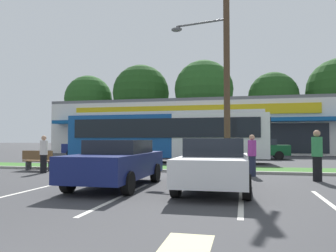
{
  "coord_description": "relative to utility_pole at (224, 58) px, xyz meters",
  "views": [
    {
      "loc": [
        3.27,
        -2.05,
        1.49
      ],
      "look_at": [
        -1.3,
        18.1,
        2.32
      ],
      "focal_mm": 35.61,
      "sensor_mm": 36.0,
      "label": 1
    }
  ],
  "objects": [
    {
      "name": "car_2",
      "position": [
        -11.9,
        10.32,
        -4.59
      ],
      "size": [
        4.43,
        1.94,
        1.6
      ],
      "rotation": [
        0.0,
        0.0,
        3.14
      ],
      "color": "navy",
      "rests_on": "ground_plane"
    },
    {
      "name": "tree_left",
      "position": [
        -13.56,
        29.9,
        2.77
      ],
      "size": [
        8.16,
        8.16,
        12.26
      ],
      "color": "#473323",
      "rests_on": "ground_plane"
    },
    {
      "name": "parking_stripe_2",
      "position": [
        0.82,
        -7.34,
        -5.4
      ],
      "size": [
        0.12,
        4.8,
        0.01
      ],
      "primitive_type": "cube",
      "color": "silver",
      "rests_on": "ground_plane"
    },
    {
      "name": "car_5",
      "position": [
        -4.64,
        9.97,
        -4.65
      ],
      "size": [
        4.39,
        2.01,
        1.43
      ],
      "rotation": [
        0.0,
        0.0,
        3.14
      ],
      "color": "maroon",
      "rests_on": "ground_plane"
    },
    {
      "name": "tree_mid",
      "position": [
        4.74,
        28.94,
        1.56
      ],
      "size": [
        6.46,
        6.46,
        10.21
      ],
      "color": "#473323",
      "rests_on": "ground_plane"
    },
    {
      "name": "bus_stop_bench",
      "position": [
        -8.71,
        -1.81,
        -4.9
      ],
      "size": [
        1.6,
        0.45,
        0.95
      ],
      "rotation": [
        0.0,
        0.0,
        3.14
      ],
      "color": "brown",
      "rests_on": "ground_plane"
    },
    {
      "name": "storefront_building",
      "position": [
        -4.27,
        22.21,
        -2.61
      ],
      "size": [
        30.07,
        13.81,
        5.58
      ],
      "color": "silver",
      "rests_on": "ground_plane"
    },
    {
      "name": "car_3",
      "position": [
        2.11,
        10.0,
        -4.62
      ],
      "size": [
        4.29,
        1.87,
        1.51
      ],
      "rotation": [
        0.0,
        0.0,
        3.14
      ],
      "color": "#0C3F1E",
      "rests_on": "ground_plane"
    },
    {
      "name": "grass_median",
      "position": [
        -2.38,
        -0.02,
        -5.34
      ],
      "size": [
        56.0,
        2.2,
        0.12
      ],
      "primitive_type": "cube",
      "color": "#386B28",
      "rests_on": "ground_plane"
    },
    {
      "name": "car_1",
      "position": [
        -3.0,
        -6.14,
        -4.63
      ],
      "size": [
        1.98,
        4.56,
        1.47
      ],
      "rotation": [
        0.0,
        0.0,
        -1.57
      ],
      "color": "navy",
      "rests_on": "ground_plane"
    },
    {
      "name": "pedestrian_near_bench",
      "position": [
        1.23,
        -2.16,
        -4.56
      ],
      "size": [
        0.34,
        0.34,
        1.68
      ],
      "rotation": [
        0.0,
        0.0,
        2.1
      ],
      "color": "#1E2338",
      "rests_on": "ground_plane"
    },
    {
      "name": "curb_lip",
      "position": [
        -2.38,
        -1.24,
        -5.34
      ],
      "size": [
        56.0,
        0.24,
        0.12
      ],
      "primitive_type": "cube",
      "color": "#99968C",
      "rests_on": "ground_plane"
    },
    {
      "name": "tree_mid_left",
      "position": [
        -4.33,
        29.09,
        2.88
      ],
      "size": [
        8.0,
        8.0,
        12.29
      ],
      "color": "#473323",
      "rests_on": "ground_plane"
    },
    {
      "name": "city_bus",
      "position": [
        -3.99,
        5.06,
        -3.64
      ],
      "size": [
        12.92,
        2.86,
        3.25
      ],
      "rotation": [
        0.0,
        0.0,
        -0.02
      ],
      "color": "#144793",
      "rests_on": "ground_plane"
    },
    {
      "name": "car_4",
      "position": [
        0.07,
        -6.19,
        -4.62
      ],
      "size": [
        1.99,
        4.49,
        1.52
      ],
      "rotation": [
        0.0,
        0.0,
        -1.57
      ],
      "color": "silver",
      "rests_on": "ground_plane"
    },
    {
      "name": "parking_stripe_0",
      "position": [
        -5.2,
        -8.25,
        -5.4
      ],
      "size": [
        0.12,
        4.8,
        0.01
      ],
      "primitive_type": "cube",
      "color": "silver",
      "rests_on": "ground_plane"
    },
    {
      "name": "tree_far_left",
      "position": [
        -22.2,
        30.67,
        2.22
      ],
      "size": [
        7.18,
        7.18,
        11.22
      ],
      "color": "#473323",
      "rests_on": "ground_plane"
    },
    {
      "name": "pedestrian_mid",
      "position": [
        -7.79,
        -2.83,
        -4.57
      ],
      "size": [
        0.33,
        0.33,
        1.66
      ],
      "rotation": [
        0.0,
        0.0,
        2.6
      ],
      "color": "black",
      "rests_on": "ground_plane"
    },
    {
      "name": "utility_pole",
      "position": [
        0.0,
        0.0,
        0.0
      ],
      "size": [
        3.13,
        2.38,
        10.11
      ],
      "color": "#4C3826",
      "rests_on": "ground_plane"
    },
    {
      "name": "parking_stripe_1",
      "position": [
        -2.24,
        -7.85,
        -5.4
      ],
      "size": [
        0.12,
        4.8,
        0.01
      ],
      "primitive_type": "cube",
      "color": "silver",
      "rests_on": "ground_plane"
    },
    {
      "name": "pedestrian_by_pole",
      "position": [
        3.45,
        -3.31,
        -4.49
      ],
      "size": [
        0.37,
        0.37,
        1.82
      ],
      "rotation": [
        0.0,
        0.0,
        3.44
      ],
      "color": "black",
      "rests_on": "ground_plane"
    },
    {
      "name": "parking_stripe_3",
      "position": [
        2.83,
        -8.17,
        -5.4
      ],
      "size": [
        0.12,
        4.8,
        0.01
      ],
      "primitive_type": "cube",
      "color": "silver",
      "rests_on": "ground_plane"
    },
    {
      "name": "lot_arrow",
      "position": [
        0.09,
        -11.63,
        -5.4
      ],
      "size": [
        0.7,
        1.6,
        0.01
      ],
      "primitive_type": "cube",
      "color": "beige",
      "rests_on": "ground_plane"
    }
  ]
}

